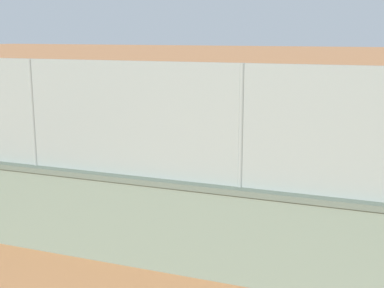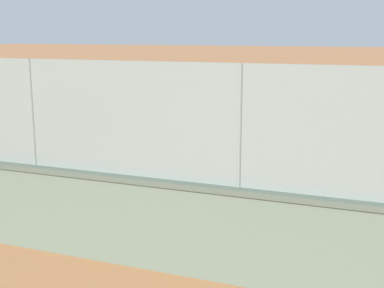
{
  "view_description": "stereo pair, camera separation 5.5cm",
  "coord_description": "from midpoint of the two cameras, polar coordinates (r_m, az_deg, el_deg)",
  "views": [
    {
      "loc": [
        -3.19,
        18.28,
        3.39
      ],
      "look_at": [
        0.93,
        8.67,
        1.17
      ],
      "focal_mm": 48.59,
      "sensor_mm": 36.0,
      "label": 1
    },
    {
      "loc": [
        -3.24,
        18.26,
        3.39
      ],
      "look_at": [
        0.93,
        8.67,
        1.17
      ],
      "focal_mm": 48.59,
      "sensor_mm": 36.0,
      "label": 2
    }
  ],
  "objects": [
    {
      "name": "ground_plane",
      "position": [
        18.86,
        13.27,
        1.3
      ],
      "size": [
        260.0,
        260.0,
        0.0
      ],
      "primitive_type": "plane",
      "color": "#A36B42"
    },
    {
      "name": "sports_ball",
      "position": [
        11.98,
        13.7,
        -4.34
      ],
      "size": [
        0.19,
        0.19,
        0.19
      ],
      "primitive_type": "sphere",
      "color": "white",
      "rests_on": "ground_plane"
    },
    {
      "name": "player_baseline_waiting",
      "position": [
        10.11,
        5.86,
        -1.65
      ],
      "size": [
        0.74,
        1.23,
        1.71
      ],
      "color": "black",
      "rests_on": "ground_plane"
    },
    {
      "name": "fence_panel_on_wall",
      "position": [
        7.49,
        -6.85,
        2.73
      ],
      "size": [
        23.34,
        0.92,
        1.66
      ],
      "color": "gray",
      "rests_on": "perimeter_wall"
    },
    {
      "name": "perimeter_wall",
      "position": [
        7.87,
        -6.57,
        -8.15
      ],
      "size": [
        23.76,
        1.24,
        1.37
      ],
      "color": "slate",
      "rests_on": "ground_plane"
    },
    {
      "name": "player_foreground_swinging",
      "position": [
        13.27,
        14.4,
        1.25
      ],
      "size": [
        0.95,
        0.96,
        1.7
      ],
      "color": "#591919",
      "rests_on": "ground_plane"
    },
    {
      "name": "player_crossing_court",
      "position": [
        13.36,
        -13.74,
        1.03
      ],
      "size": [
        0.71,
        0.78,
        1.59
      ],
      "color": "#591919",
      "rests_on": "ground_plane"
    }
  ]
}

